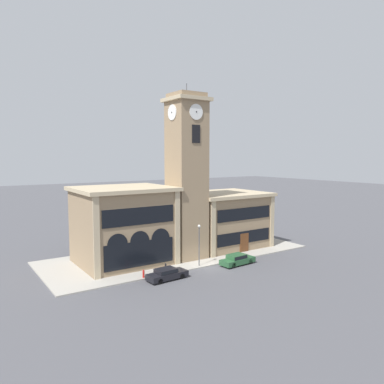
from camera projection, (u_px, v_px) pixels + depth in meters
ground_plane at (208, 267)px, 45.07m from camera, size 300.00×300.00×0.00m
sidewalk_kerb at (178, 254)px, 50.73m from camera, size 35.59×13.73×0.15m
clock_tower at (187, 177)px, 47.95m from camera, size 4.85×4.85×22.37m
town_hall_left_wing at (123, 225)px, 46.20m from camera, size 11.49×9.79×9.55m
town_hall_right_wing at (224, 219)px, 55.09m from camera, size 12.12×9.79×7.99m
parked_car_near at (167, 274)px, 40.31m from camera, size 4.63×2.03×1.25m
parked_car_mid at (237, 259)px, 45.84m from camera, size 4.70×2.03×1.33m
street_lamp at (199, 238)px, 44.73m from camera, size 0.36×0.36×5.01m
bollard at (166, 268)px, 42.38m from camera, size 0.18×0.18×1.06m
fire_hydrant at (144, 274)px, 40.58m from camera, size 0.22×0.22×0.87m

